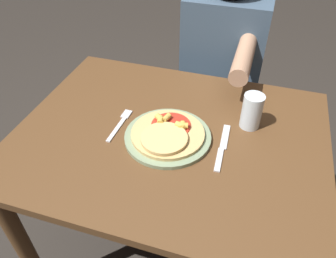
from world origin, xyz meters
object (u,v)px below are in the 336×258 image
(knife, at_px, (222,148))
(drinking_glass, at_px, (252,111))
(plate, at_px, (168,137))
(pizza, at_px, (168,133))
(fork, at_px, (121,123))
(dining_table, at_px, (170,160))
(person_diner, at_px, (222,62))

(knife, bearing_deg, drinking_glass, 63.94)
(plate, height_order, drinking_glass, drinking_glass)
(pizza, height_order, fork, pizza)
(fork, bearing_deg, dining_table, -0.43)
(knife, bearing_deg, person_diner, 99.52)
(pizza, xyz_separation_m, drinking_glass, (0.25, 0.15, 0.04))
(dining_table, xyz_separation_m, drinking_glass, (0.25, 0.12, 0.19))
(dining_table, relative_size, drinking_glass, 8.35)
(pizza, relative_size, drinking_glass, 1.95)
(plate, bearing_deg, knife, 1.83)
(dining_table, height_order, drinking_glass, drinking_glass)
(fork, distance_m, person_diner, 0.67)
(person_diner, bearing_deg, dining_table, -96.84)
(plate, distance_m, person_diner, 0.65)
(dining_table, height_order, pizza, pizza)
(knife, height_order, drinking_glass, drinking_glass)
(dining_table, xyz_separation_m, person_diner, (0.07, 0.62, 0.08))
(drinking_glass, bearing_deg, pizza, -148.94)
(fork, distance_m, drinking_glass, 0.45)
(drinking_glass, bearing_deg, plate, -149.56)
(dining_table, distance_m, pizza, 0.15)
(plate, distance_m, fork, 0.18)
(knife, relative_size, person_diner, 0.19)
(plate, height_order, fork, plate)
(fork, xyz_separation_m, person_diner, (0.25, 0.62, -0.05))
(knife, distance_m, drinking_glass, 0.17)
(fork, distance_m, knife, 0.36)
(pizza, bearing_deg, person_diner, 83.50)
(drinking_glass, distance_m, person_diner, 0.53)
(fork, xyz_separation_m, knife, (0.36, -0.02, 0.00))
(dining_table, distance_m, person_diner, 0.63)
(plate, distance_m, pizza, 0.02)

